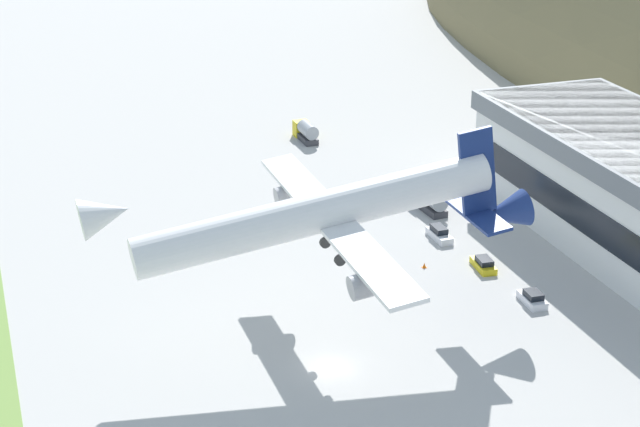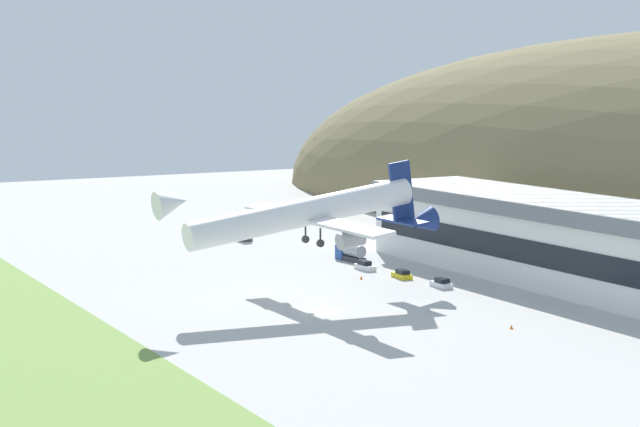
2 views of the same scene
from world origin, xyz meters
name	(u,v)px [view 2 (image 2 of 2)]	position (x,y,z in m)	size (l,w,h in m)	color
ground_plane	(322,311)	(0.00, 0.00, 0.00)	(421.47, 421.47, 0.00)	#B7B5AF
grass_strip_foreground	(8,349)	(0.00, -43.16, 0.04)	(379.33, 29.28, 0.08)	#759947
terminal_building	(612,244)	(11.06, 43.75, 7.54)	(103.15, 19.75, 13.32)	white
cargo_airplane	(308,214)	(-7.00, 1.79, 12.77)	(38.11, 45.56, 11.87)	white
service_car_1	(402,275)	(-15.09, 23.62, 0.58)	(4.36, 2.10, 1.41)	gold
service_car_2	(365,266)	(-24.51, 22.42, 0.65)	(4.58, 1.68, 1.58)	silver
service_car_3	(441,284)	(-5.64, 24.61, 0.61)	(4.03, 2.01, 1.47)	silver
fuel_truck	(241,233)	(-65.76, 18.85, 1.43)	(6.49, 2.30, 3.03)	gold
box_truck	(351,253)	(-33.44, 25.04, 1.47)	(6.83, 2.64, 3.09)	#264C99
traffic_cone_0	(361,278)	(-17.59, 17.40, 0.28)	(0.52, 0.52, 0.58)	orange
traffic_cone_1	(511,327)	(21.28, 16.16, 0.28)	(0.52, 0.52, 0.58)	orange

